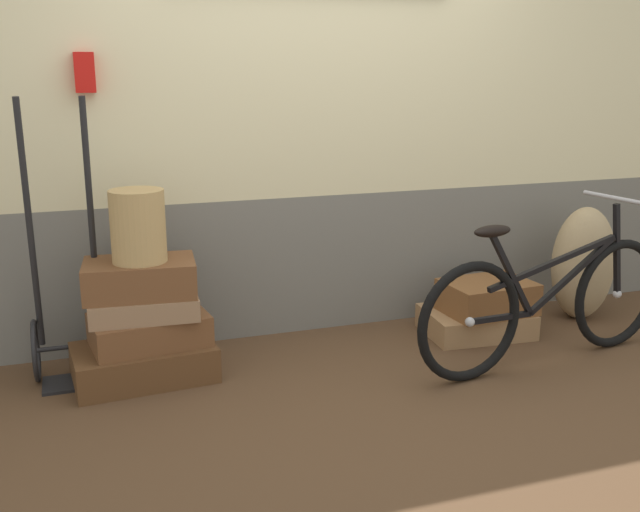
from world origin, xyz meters
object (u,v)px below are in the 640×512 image
(suitcase_1, at_px, (149,330))
(suitcase_2, at_px, (144,306))
(suitcase_4, at_px, (476,322))
(bicycle, at_px, (547,303))
(suitcase_5, at_px, (487,297))
(burlap_sack, at_px, (583,263))
(luggage_trolley, at_px, (69,318))
(suitcase_0, at_px, (144,362))
(suitcase_3, at_px, (140,278))
(wicker_basket, at_px, (138,226))

(suitcase_1, bearing_deg, suitcase_2, -152.49)
(suitcase_4, relative_size, bicycle, 0.36)
(suitcase_5, distance_m, burlap_sack, 0.75)
(suitcase_1, height_order, luggage_trolley, luggage_trolley)
(suitcase_5, xyz_separation_m, burlap_sack, (0.74, 0.08, 0.12))
(suitcase_2, relative_size, suitcase_5, 1.04)
(suitcase_0, relative_size, suitcase_3, 1.28)
(luggage_trolley, bearing_deg, wicker_basket, -20.44)
(suitcase_0, xyz_separation_m, luggage_trolley, (-0.35, 0.15, 0.23))
(suitcase_4, distance_m, luggage_trolley, 2.33)
(suitcase_1, height_order, suitcase_4, suitcase_1)
(bicycle, bearing_deg, suitcase_4, 102.31)
(suitcase_1, xyz_separation_m, suitcase_3, (-0.03, 0.01, 0.28))
(suitcase_0, bearing_deg, burlap_sack, -2.92)
(suitcase_2, height_order, bicycle, bicycle)
(suitcase_3, relative_size, burlap_sack, 0.76)
(suitcase_3, relative_size, suitcase_4, 0.90)
(suitcase_1, relative_size, wicker_basket, 1.60)
(suitcase_1, bearing_deg, bicycle, -20.58)
(suitcase_2, xyz_separation_m, luggage_trolley, (-0.36, 0.14, -0.07))
(suitcase_4, bearing_deg, bicycle, -73.44)
(wicker_basket, height_order, luggage_trolley, luggage_trolley)
(suitcase_0, xyz_separation_m, bicycle, (2.08, -0.48, 0.25))
(suitcase_0, xyz_separation_m, suitcase_4, (1.97, 0.04, -0.02))
(wicker_basket, xyz_separation_m, burlap_sack, (2.73, 0.06, -0.44))
(suitcase_0, xyz_separation_m, suitcase_2, (0.02, 0.01, 0.30))
(suitcase_1, bearing_deg, burlap_sack, -5.64)
(suitcase_5, relative_size, wicker_basket, 1.42)
(burlap_sack, height_order, bicycle, bicycle)
(suitcase_3, bearing_deg, wicker_basket, -63.15)
(wicker_basket, bearing_deg, burlap_sack, 1.25)
(suitcase_2, distance_m, suitcase_4, 1.98)
(suitcase_4, height_order, burlap_sack, burlap_sack)
(suitcase_5, height_order, bicycle, bicycle)
(suitcase_0, distance_m, suitcase_3, 0.45)
(suitcase_0, height_order, bicycle, bicycle)
(luggage_trolley, distance_m, burlap_sack, 3.10)
(wicker_basket, height_order, burlap_sack, wicker_basket)
(suitcase_5, height_order, wicker_basket, wicker_basket)
(luggage_trolley, distance_m, bicycle, 2.51)
(suitcase_5, bearing_deg, bicycle, -84.57)
(suitcase_0, bearing_deg, luggage_trolley, 152.30)
(suitcase_0, height_order, suitcase_1, suitcase_1)
(suitcase_3, relative_size, suitcase_5, 1.07)
(bicycle, bearing_deg, suitcase_2, 166.71)
(suitcase_1, bearing_deg, suitcase_0, -158.41)
(suitcase_1, height_order, burlap_sack, burlap_sack)
(suitcase_0, distance_m, wicker_basket, 0.72)
(suitcase_3, xyz_separation_m, bicycle, (2.08, -0.51, -0.19))
(wicker_basket, xyz_separation_m, luggage_trolley, (-0.36, 0.13, -0.48))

